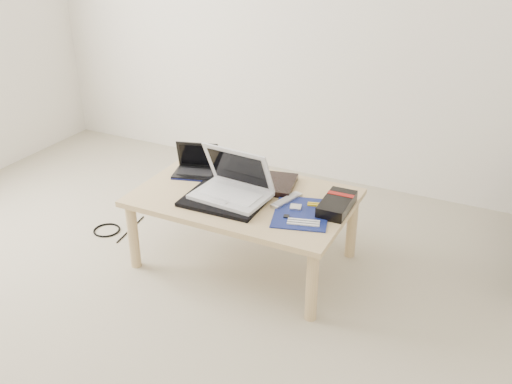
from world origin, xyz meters
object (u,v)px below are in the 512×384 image
at_px(white_laptop, 233,186).
at_px(netbook, 197,167).
at_px(coffee_table, 244,203).
at_px(gpu_box, 337,204).

bearing_deg(white_laptop, netbook, 150.98).
distance_m(coffee_table, white_laptop, 0.14).
relative_size(coffee_table, white_laptop, 2.84).
relative_size(white_laptop, gpu_box, 1.45).
relative_size(coffee_table, gpu_box, 4.12).
bearing_deg(coffee_table, netbook, 160.86).
bearing_deg(netbook, coffee_table, -19.14).
xyz_separation_m(coffee_table, white_laptop, (-0.03, -0.06, 0.12)).
bearing_deg(gpu_box, coffee_table, -172.70).
distance_m(netbook, gpu_box, 0.84).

